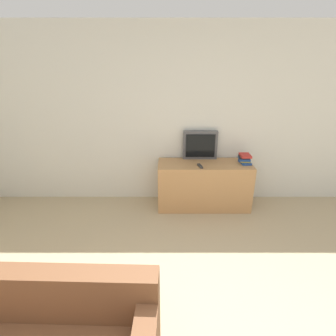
% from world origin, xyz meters
% --- Properties ---
extents(wall_back, '(9.00, 0.06, 2.60)m').
position_xyz_m(wall_back, '(0.00, 3.03, 1.30)').
color(wall_back, silver).
rests_on(wall_back, ground_plane).
extents(tv_stand, '(1.36, 0.51, 0.70)m').
position_xyz_m(tv_stand, '(0.43, 2.73, 0.35)').
color(tv_stand, tan).
rests_on(tv_stand, ground_plane).
extents(television, '(0.51, 0.09, 0.43)m').
position_xyz_m(television, '(0.37, 2.94, 0.91)').
color(television, '#4C4C51').
rests_on(television, tv_stand).
extents(book_stack, '(0.18, 0.23, 0.13)m').
position_xyz_m(book_stack, '(1.01, 2.74, 0.76)').
color(book_stack, '#23478E').
rests_on(book_stack, tv_stand).
extents(remote_on_stand, '(0.07, 0.15, 0.02)m').
position_xyz_m(remote_on_stand, '(0.34, 2.58, 0.71)').
color(remote_on_stand, '#2D2D2D').
rests_on(remote_on_stand, tv_stand).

